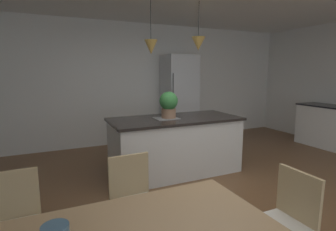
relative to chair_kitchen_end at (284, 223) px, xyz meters
name	(u,v)px	position (x,y,z in m)	size (l,w,h in m)	color
ground_plane	(214,204)	(0.22, 1.24, -0.49)	(10.00, 8.40, 0.04)	brown
wall_back_kitchen	(134,84)	(0.22, 4.50, 0.88)	(10.00, 0.12, 2.70)	white
chair_kitchen_end	(284,223)	(0.00, 0.00, 0.00)	(0.40, 0.40, 0.87)	tan
chair_far_right	(134,201)	(-0.95, 0.80, 0.00)	(0.42, 0.42, 0.87)	tan
chair_far_left	(13,227)	(-1.89, 0.80, 0.00)	(0.41, 0.41, 0.87)	tan
kitchen_island	(175,145)	(0.23, 2.36, -0.01)	(2.06, 0.95, 0.91)	silver
refrigerator	(179,99)	(1.18, 4.10, 0.53)	(0.72, 0.67, 2.00)	silver
pendant_over_island_main	(151,47)	(-0.17, 2.36, 1.51)	(0.19, 0.19, 0.82)	black
pendant_over_island_aux	(198,44)	(0.63, 2.36, 1.59)	(0.22, 0.22, 0.74)	black
potted_plant_on_island	(169,104)	(0.11, 2.36, 0.65)	(0.29, 0.29, 0.42)	#8C664C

